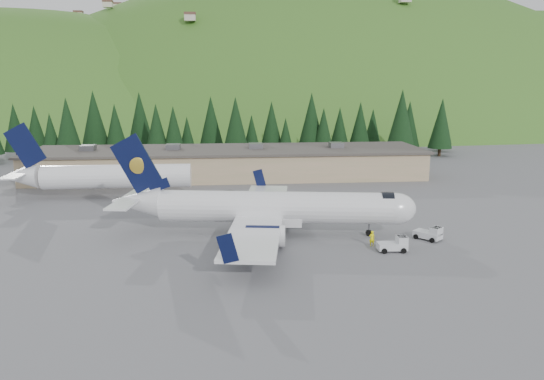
{
  "coord_description": "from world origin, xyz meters",
  "views": [
    {
      "loc": [
        -6.03,
        -58.59,
        17.56
      ],
      "look_at": [
        0.0,
        6.0,
        4.0
      ],
      "focal_mm": 35.0,
      "sensor_mm": 36.0,
      "label": 1
    }
  ],
  "objects_px": {
    "baggage_tug_a": "(395,244)",
    "ramp_worker": "(372,238)",
    "second_airliner": "(98,176)",
    "baggage_tug_b": "(430,234)",
    "airliner": "(268,208)",
    "terminal_building": "(229,162)"
  },
  "relations": [
    {
      "from": "terminal_building",
      "to": "ramp_worker",
      "type": "xyz_separation_m",
      "value": [
        14.73,
        -43.28,
        -1.77
      ]
    },
    {
      "from": "airliner",
      "to": "baggage_tug_a",
      "type": "bearing_deg",
      "value": -21.34
    },
    {
      "from": "airliner",
      "to": "baggage_tug_a",
      "type": "xyz_separation_m",
      "value": [
        12.65,
        -7.33,
        -2.38
      ]
    },
    {
      "from": "baggage_tug_a",
      "to": "terminal_building",
      "type": "relative_size",
      "value": 0.04
    },
    {
      "from": "ramp_worker",
      "to": "terminal_building",
      "type": "bearing_deg",
      "value": -72.56
    },
    {
      "from": "baggage_tug_a",
      "to": "ramp_worker",
      "type": "bearing_deg",
      "value": 137.27
    },
    {
      "from": "baggage_tug_b",
      "to": "ramp_worker",
      "type": "relative_size",
      "value": 1.9
    },
    {
      "from": "second_airliner",
      "to": "baggage_tug_b",
      "type": "xyz_separation_m",
      "value": [
        41.72,
        -25.72,
        -2.61
      ]
    },
    {
      "from": "baggage_tug_a",
      "to": "terminal_building",
      "type": "bearing_deg",
      "value": 112.06
    },
    {
      "from": "terminal_building",
      "to": "ramp_worker",
      "type": "height_order",
      "value": "terminal_building"
    },
    {
      "from": "baggage_tug_a",
      "to": "ramp_worker",
      "type": "xyz_separation_m",
      "value": [
        -1.92,
        1.89,
        0.13
      ]
    },
    {
      "from": "second_airliner",
      "to": "airliner",
      "type": "bearing_deg",
      "value": -42.41
    },
    {
      "from": "second_airliner",
      "to": "baggage_tug_a",
      "type": "xyz_separation_m",
      "value": [
        36.56,
        -29.17,
        -2.61
      ]
    },
    {
      "from": "baggage_tug_a",
      "to": "terminal_building",
      "type": "height_order",
      "value": "terminal_building"
    },
    {
      "from": "baggage_tug_a",
      "to": "ramp_worker",
      "type": "relative_size",
      "value": 1.8
    },
    {
      "from": "second_airliner",
      "to": "terminal_building",
      "type": "distance_m",
      "value": 25.55
    },
    {
      "from": "airliner",
      "to": "terminal_building",
      "type": "bearing_deg",
      "value": 104.77
    },
    {
      "from": "baggage_tug_a",
      "to": "ramp_worker",
      "type": "height_order",
      "value": "ramp_worker"
    },
    {
      "from": "airliner",
      "to": "second_airliner",
      "type": "xyz_separation_m",
      "value": [
        -23.91,
        21.84,
        0.22
      ]
    },
    {
      "from": "second_airliner",
      "to": "baggage_tug_b",
      "type": "distance_m",
      "value": 49.08
    },
    {
      "from": "baggage_tug_b",
      "to": "terminal_building",
      "type": "height_order",
      "value": "terminal_building"
    },
    {
      "from": "baggage_tug_a",
      "to": "ramp_worker",
      "type": "distance_m",
      "value": 2.69
    }
  ]
}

